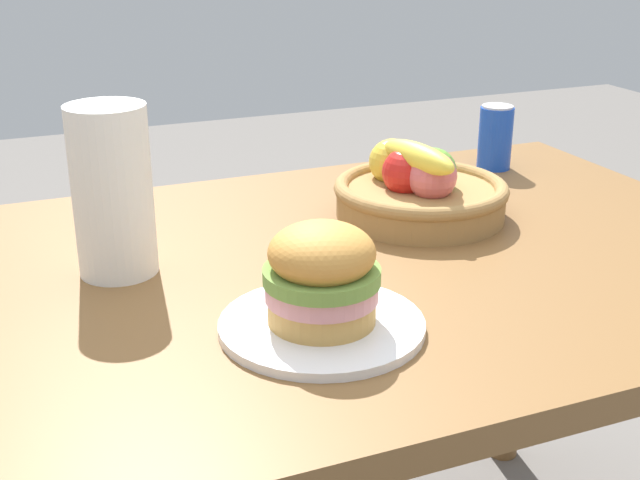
# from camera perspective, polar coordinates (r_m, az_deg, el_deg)

# --- Properties ---
(dining_table) EXTENTS (1.40, 0.90, 0.75)m
(dining_table) POSITION_cam_1_polar(r_m,az_deg,el_deg) (1.27, 0.50, -5.63)
(dining_table) COLOR brown
(dining_table) RESTS_ON ground_plane
(plate) EXTENTS (0.25, 0.25, 0.01)m
(plate) POSITION_cam_1_polar(r_m,az_deg,el_deg) (1.03, 0.12, -5.80)
(plate) COLOR white
(plate) RESTS_ON dining_table
(sandwich) EXTENTS (0.14, 0.14, 0.13)m
(sandwich) POSITION_cam_1_polar(r_m,az_deg,el_deg) (1.00, 0.12, -2.35)
(sandwich) COLOR tan
(sandwich) RESTS_ON plate
(soda_can) EXTENTS (0.07, 0.07, 0.13)m
(soda_can) POSITION_cam_1_polar(r_m,az_deg,el_deg) (1.70, 11.80, 6.83)
(soda_can) COLOR blue
(soda_can) RESTS_ON dining_table
(fruit_basket) EXTENTS (0.29, 0.29, 0.14)m
(fruit_basket) POSITION_cam_1_polar(r_m,az_deg,el_deg) (1.41, 6.74, 3.43)
(fruit_basket) COLOR #9E7542
(fruit_basket) RESTS_ON dining_table
(paper_towel_roll) EXTENTS (0.11, 0.11, 0.24)m
(paper_towel_roll) POSITION_cam_1_polar(r_m,az_deg,el_deg) (1.19, -13.90, 3.23)
(paper_towel_roll) COLOR white
(paper_towel_roll) RESTS_ON dining_table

